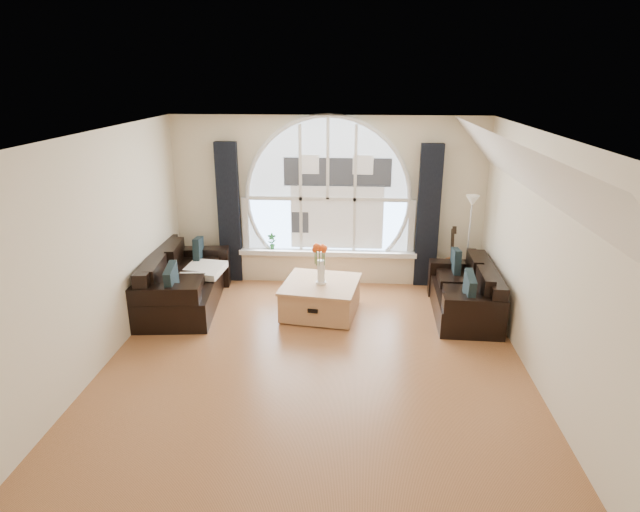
{
  "coord_description": "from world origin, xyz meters",
  "views": [
    {
      "loc": [
        0.45,
        -5.61,
        3.3
      ],
      "look_at": [
        0.0,
        0.9,
        1.05
      ],
      "focal_mm": 29.76,
      "sensor_mm": 36.0,
      "label": 1
    }
  ],
  "objects_px": {
    "sofa_left": "(184,281)",
    "coffee_chest": "(321,297)",
    "guitar": "(451,256)",
    "floor_lamp": "(468,247)",
    "sofa_right": "(464,289)",
    "vase_flowers": "(321,258)",
    "potted_plant": "(272,241)"
  },
  "relations": [
    {
      "from": "vase_flowers",
      "to": "guitar",
      "type": "distance_m",
      "value": 2.33
    },
    {
      "from": "sofa_right",
      "to": "floor_lamp",
      "type": "relative_size",
      "value": 1.02
    },
    {
      "from": "sofa_left",
      "to": "sofa_right",
      "type": "bearing_deg",
      "value": -6.09
    },
    {
      "from": "floor_lamp",
      "to": "guitar",
      "type": "xyz_separation_m",
      "value": [
        -0.18,
        0.33,
        -0.27
      ]
    },
    {
      "from": "sofa_left",
      "to": "guitar",
      "type": "height_order",
      "value": "guitar"
    },
    {
      "from": "sofa_left",
      "to": "floor_lamp",
      "type": "bearing_deg",
      "value": 3.27
    },
    {
      "from": "potted_plant",
      "to": "vase_flowers",
      "type": "bearing_deg",
      "value": -54.58
    },
    {
      "from": "sofa_left",
      "to": "floor_lamp",
      "type": "xyz_separation_m",
      "value": [
        4.23,
        0.69,
        0.4
      ]
    },
    {
      "from": "sofa_right",
      "to": "guitar",
      "type": "bearing_deg",
      "value": 93.73
    },
    {
      "from": "vase_flowers",
      "to": "floor_lamp",
      "type": "relative_size",
      "value": 0.44
    },
    {
      "from": "sofa_right",
      "to": "vase_flowers",
      "type": "distance_m",
      "value": 2.09
    },
    {
      "from": "sofa_right",
      "to": "coffee_chest",
      "type": "relative_size",
      "value": 1.57
    },
    {
      "from": "coffee_chest",
      "to": "potted_plant",
      "type": "xyz_separation_m",
      "value": [
        -0.89,
        1.24,
        0.43
      ]
    },
    {
      "from": "vase_flowers",
      "to": "floor_lamp",
      "type": "distance_m",
      "value": 2.34
    },
    {
      "from": "floor_lamp",
      "to": "potted_plant",
      "type": "xyz_separation_m",
      "value": [
        -3.09,
        0.45,
        -0.12
      ]
    },
    {
      "from": "sofa_right",
      "to": "guitar",
      "type": "relative_size",
      "value": 1.54
    },
    {
      "from": "vase_flowers",
      "to": "sofa_left",
      "type": "bearing_deg",
      "value": 176.47
    },
    {
      "from": "sofa_left",
      "to": "coffee_chest",
      "type": "xyz_separation_m",
      "value": [
        2.03,
        -0.1,
        -0.15
      ]
    },
    {
      "from": "coffee_chest",
      "to": "potted_plant",
      "type": "distance_m",
      "value": 1.58
    },
    {
      "from": "sofa_left",
      "to": "floor_lamp",
      "type": "relative_size",
      "value": 1.17
    },
    {
      "from": "sofa_left",
      "to": "coffee_chest",
      "type": "height_order",
      "value": "sofa_left"
    },
    {
      "from": "potted_plant",
      "to": "floor_lamp",
      "type": "bearing_deg",
      "value": -8.34
    },
    {
      "from": "sofa_left",
      "to": "guitar",
      "type": "distance_m",
      "value": 4.17
    },
    {
      "from": "coffee_chest",
      "to": "floor_lamp",
      "type": "xyz_separation_m",
      "value": [
        2.2,
        0.79,
        0.55
      ]
    },
    {
      "from": "floor_lamp",
      "to": "guitar",
      "type": "distance_m",
      "value": 0.47
    },
    {
      "from": "potted_plant",
      "to": "sofa_right",
      "type": "bearing_deg",
      "value": -21.34
    },
    {
      "from": "guitar",
      "to": "coffee_chest",
      "type": "bearing_deg",
      "value": -154.05
    },
    {
      "from": "sofa_left",
      "to": "guitar",
      "type": "bearing_deg",
      "value": 8.2
    },
    {
      "from": "sofa_left",
      "to": "vase_flowers",
      "type": "bearing_deg",
      "value": -9.47
    },
    {
      "from": "coffee_chest",
      "to": "floor_lamp",
      "type": "bearing_deg",
      "value": 27.99
    },
    {
      "from": "sofa_right",
      "to": "potted_plant",
      "type": "distance_m",
      "value": 3.17
    },
    {
      "from": "sofa_right",
      "to": "vase_flowers",
      "type": "bearing_deg",
      "value": -174.96
    }
  ]
}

